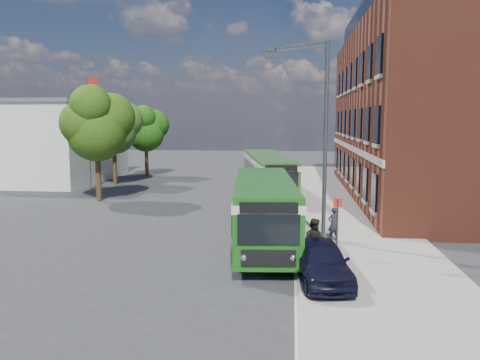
# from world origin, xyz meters

# --- Properties ---
(ground) EXTENTS (120.00, 120.00, 0.00)m
(ground) POSITION_xyz_m (0.00, 0.00, 0.00)
(ground) COLOR #2B2B2D
(ground) RESTS_ON ground
(pavement) EXTENTS (6.00, 48.00, 0.15)m
(pavement) POSITION_xyz_m (7.00, 8.00, 0.07)
(pavement) COLOR gray
(pavement) RESTS_ON ground
(kerb_line) EXTENTS (0.12, 48.00, 0.01)m
(kerb_line) POSITION_xyz_m (3.95, 8.00, 0.01)
(kerb_line) COLOR beige
(kerb_line) RESTS_ON ground
(brick_office) EXTENTS (12.10, 26.00, 14.20)m
(brick_office) POSITION_xyz_m (14.00, 12.00, 6.97)
(brick_office) COLOR maroon
(brick_office) RESTS_ON ground
(white_building) EXTENTS (9.40, 13.40, 7.30)m
(white_building) POSITION_xyz_m (-18.00, 18.00, 3.66)
(white_building) COLOR silver
(white_building) RESTS_ON ground
(flagpole) EXTENTS (0.95, 0.10, 9.00)m
(flagpole) POSITION_xyz_m (-12.45, 13.00, 4.94)
(flagpole) COLOR #3B3E40
(flagpole) RESTS_ON ground
(street_lamp) EXTENTS (2.96, 2.38, 9.00)m
(street_lamp) POSITION_xyz_m (4.84, -2.00, 4.79)
(street_lamp) COLOR #3B3E40
(street_lamp) RESTS_ON ground
(bus_stop_sign) EXTENTS (0.35, 0.08, 2.52)m
(bus_stop_sign) POSITION_xyz_m (5.60, -4.20, 1.51)
(bus_stop_sign) COLOR #3B3E40
(bus_stop_sign) RESTS_ON ground
(bus_front) EXTENTS (3.49, 10.44, 3.02)m
(bus_front) POSITION_xyz_m (2.52, -2.35, 1.83)
(bus_front) COLOR #195415
(bus_front) RESTS_ON ground
(bus_rear) EXTENTS (4.79, 12.65, 3.02)m
(bus_rear) POSITION_xyz_m (1.95, 11.65, 1.83)
(bus_rear) COLOR #2B591F
(bus_rear) RESTS_ON ground
(parked_car) EXTENTS (2.27, 4.38, 1.42)m
(parked_car) POSITION_xyz_m (4.80, -7.24, 0.86)
(parked_car) COLOR black
(parked_car) RESTS_ON pavement
(pedestrian_a) EXTENTS (0.68, 0.59, 1.56)m
(pedestrian_a) POSITION_xyz_m (5.66, -1.80, 0.93)
(pedestrian_a) COLOR black
(pedestrian_a) RESTS_ON pavement
(pedestrian_b) EXTENTS (1.10, 1.01, 1.81)m
(pedestrian_b) POSITION_xyz_m (4.61, -5.40, 1.05)
(pedestrian_b) COLOR black
(pedestrian_b) RESTS_ON pavement
(tree_left) EXTENTS (4.71, 4.48, 7.95)m
(tree_left) POSITION_xyz_m (-9.51, 7.72, 5.40)
(tree_left) COLOR #382314
(tree_left) RESTS_ON ground
(tree_mid) EXTENTS (4.50, 4.28, 7.61)m
(tree_mid) POSITION_xyz_m (-11.47, 15.71, 5.16)
(tree_mid) COLOR #382314
(tree_mid) RESTS_ON ground
(tree_right) EXTENTS (4.15, 3.95, 7.01)m
(tree_right) POSITION_xyz_m (-10.60, 21.93, 4.75)
(tree_right) COLOR #382314
(tree_right) RESTS_ON ground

